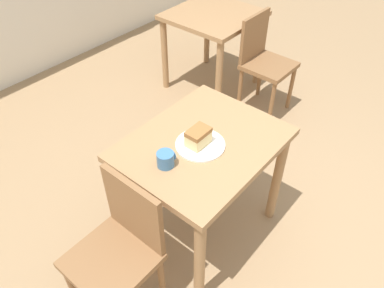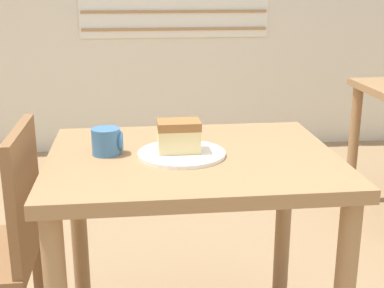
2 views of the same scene
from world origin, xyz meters
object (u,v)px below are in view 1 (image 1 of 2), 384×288
at_px(dining_table_far, 213,27).
at_px(coffee_mug, 166,159).
at_px(cake_slice, 198,137).
at_px(chair_far_corner, 263,60).
at_px(plate, 200,145).
at_px(chair_near_window, 120,248).
at_px(dining_table_near, 202,159).

bearing_deg(dining_table_far, coffee_mug, -149.54).
bearing_deg(coffee_mug, cake_slice, -8.21).
bearing_deg(dining_table_far, chair_far_corner, -91.75).
bearing_deg(plate, chair_near_window, 177.87).
bearing_deg(chair_near_window, cake_slice, 88.69).
xyz_separation_m(dining_table_far, chair_far_corner, (-0.02, -0.57, -0.13)).
height_order(dining_table_far, chair_near_window, chair_near_window).
bearing_deg(dining_table_near, coffee_mug, 173.19).
relative_size(dining_table_near, coffee_mug, 9.23).
distance_m(dining_table_far, cake_slice, 1.84).
height_order(chair_far_corner, plate, chair_far_corner).
bearing_deg(chair_far_corner, plate, -161.42).
height_order(chair_far_corner, coffee_mug, chair_far_corner).
xyz_separation_m(chair_near_window, chair_far_corner, (2.08, 0.46, 0.00)).
height_order(dining_table_near, coffee_mug, coffee_mug).
distance_m(chair_near_window, chair_far_corner, 2.13).
relative_size(dining_table_near, dining_table_far, 1.16).
bearing_deg(dining_table_near, chair_near_window, 178.82).
relative_size(chair_far_corner, plate, 3.25).
relative_size(dining_table_near, cake_slice, 6.85).
xyz_separation_m(chair_near_window, coffee_mug, (0.38, 0.02, 0.33)).
xyz_separation_m(dining_table_near, coffee_mug, (-0.26, 0.03, 0.18)).
xyz_separation_m(dining_table_far, plate, (-1.49, -1.05, 0.17)).
height_order(dining_table_far, coffee_mug, coffee_mug).
xyz_separation_m(plate, cake_slice, (-0.01, 0.01, 0.05)).
bearing_deg(chair_far_corner, chair_near_window, -167.00).
distance_m(plate, cake_slice, 0.06).
height_order(cake_slice, coffee_mug, cake_slice).
distance_m(dining_table_far, coffee_mug, 2.00).
bearing_deg(dining_table_far, dining_table_near, -144.48).
bearing_deg(dining_table_near, plate, -164.99).
distance_m(chair_near_window, plate, 0.67).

